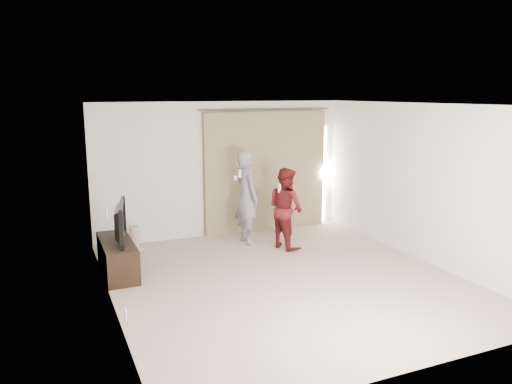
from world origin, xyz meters
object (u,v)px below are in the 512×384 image
at_px(tv, 115,222).
at_px(person_woman, 286,208).
at_px(tv_console, 117,257).
at_px(person_man, 247,197).

distance_m(tv, person_woman, 3.00).
bearing_deg(tv_console, person_woman, 2.98).
bearing_deg(tv_console, tv, 0.00).
relative_size(person_man, person_woman, 1.19).
distance_m(tv, person_man, 2.56).
bearing_deg(tv, tv_console, 0.00).
height_order(tv_console, person_woman, person_woman).
relative_size(tv_console, person_woman, 0.92).
bearing_deg(tv, person_man, -63.08).
bearing_deg(tv_console, person_man, 15.99).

